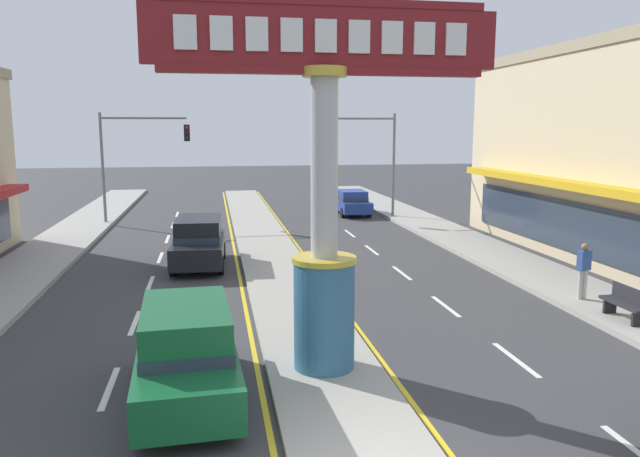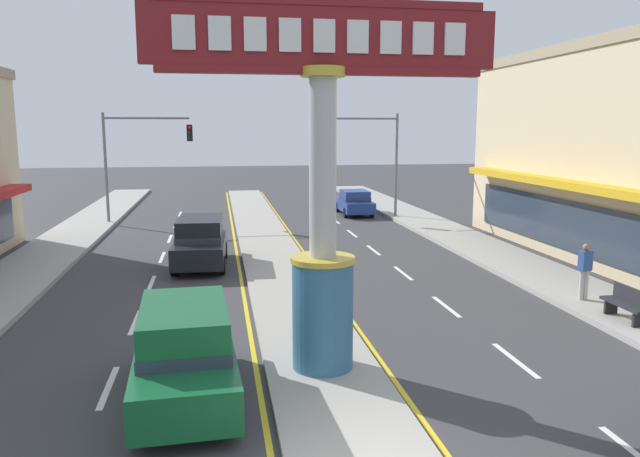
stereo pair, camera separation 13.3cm
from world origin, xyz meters
The scene contains 12 objects.
median_strip centered at (0.00, 18.00, 0.07)m, with size 2.54×52.00×0.14m, color #A39E93.
sidewalk_left centered at (-9.33, 16.00, 0.09)m, with size 2.93×60.00×0.18m, color #9E9B93.
sidewalk_right centered at (9.33, 16.00, 0.09)m, with size 2.93×60.00×0.18m, color #9E9B93.
lane_markings centered at (0.00, 16.65, 0.00)m, with size 9.28×52.00×0.01m.
district_sign centered at (0.00, 4.83, 3.85)m, with size 7.32×1.40×7.80m.
traffic_light_left_side centered at (-6.50, 27.49, 4.25)m, with size 4.86×0.46×6.20m.
traffic_light_right_side centered at (6.50, 27.08, 4.25)m, with size 4.86×0.46×6.20m.
sedan_near_right_lane centered at (6.22, 29.20, 0.79)m, with size 1.87×4.32×1.53m.
suv_near_left_lane centered at (-2.92, 3.98, 0.98)m, with size 2.14×4.69×1.90m.
suv_mid_left_lane centered at (-2.92, 16.10, 0.98)m, with size 2.12×4.68×1.90m.
street_bench centered at (8.74, 6.60, 0.65)m, with size 0.48×1.60×0.88m.
pedestrian_near_kerb centered at (8.74, 8.64, 1.17)m, with size 0.45×0.32×1.74m.
Camera 2 is at (-2.20, -7.88, 5.37)m, focal length 34.36 mm.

